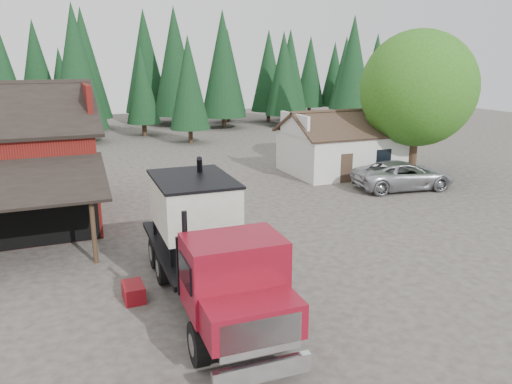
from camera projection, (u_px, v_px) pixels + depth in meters
name	position (u px, v px, depth m)	size (l,w,h in m)	color
ground	(240.00, 261.00, 20.98)	(120.00, 120.00, 0.00)	#403833
farmhouse	(342.00, 150.00, 36.91)	(8.60, 6.42, 4.65)	silver
deciduous_tree	(418.00, 93.00, 34.57)	(8.00, 8.00, 10.20)	#382619
conifer_backdrop	(114.00, 130.00, 58.48)	(76.00, 16.00, 16.00)	black
near_pine_b	(189.00, 83.00, 48.42)	(3.96, 3.96, 10.40)	#382619
near_pine_c	(353.00, 71.00, 50.46)	(4.84, 4.84, 12.40)	#382619
near_pine_d	(76.00, 67.00, 47.93)	(5.28, 5.28, 13.40)	#382619
feed_truck	(207.00, 243.00, 16.91)	(3.16, 10.56, 4.73)	black
silver_car	(403.00, 175.00, 32.27)	(3.01, 6.52, 1.81)	#B3B5BB
equip_box	(133.00, 292.00, 17.54)	(0.70, 1.10, 0.60)	maroon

